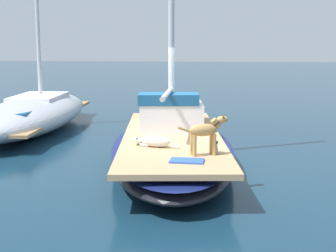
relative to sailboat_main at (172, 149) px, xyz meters
The scene contains 9 objects.
ground_plane 0.34m from the sailboat_main, ahead, with size 120.00×120.00×0.00m, color #143347.
sailboat_main is the anchor object (origin of this frame).
cabin_house 1.30m from the sailboat_main, 95.81° to the left, with size 1.60×2.34×0.84m.
dog_white 1.40m from the sailboat_main, 100.46° to the right, with size 0.93×0.43×0.22m.
dog_tan 2.19m from the sailboat_main, 69.00° to the right, with size 0.90×0.43×0.70m.
deck_winch 2.00m from the sailboat_main, 63.10° to the right, with size 0.16×0.16×0.21m.
coiled_rope 1.19m from the sailboat_main, 114.16° to the right, with size 0.32×0.32×0.04m, color beige.
deck_towel 2.52m from the sailboat_main, 79.87° to the right, with size 0.56×0.36×0.03m, color blue.
moored_boat_port_side 5.93m from the sailboat_main, 138.99° to the left, with size 2.68×7.77×5.63m.
Camera 1 is at (0.81, -10.49, 2.60)m, focal length 53.26 mm.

